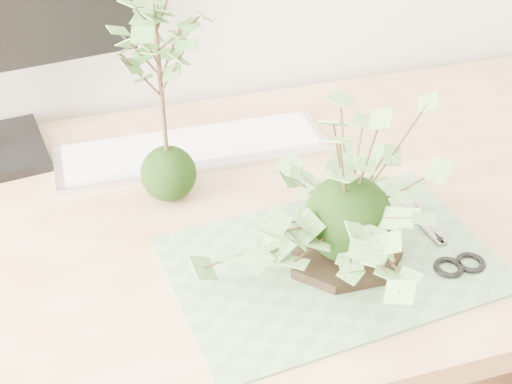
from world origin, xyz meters
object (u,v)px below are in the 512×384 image
desk (275,250)px  keyboard (192,149)px  ivy_kokedama (351,184)px  maple_kokedama (158,47)px

desk → keyboard: (-0.09, 0.18, 0.10)m
desk → keyboard: keyboard is taller
ivy_kokedama → keyboard: (-0.14, 0.33, -0.12)m
desk → ivy_kokedama: ivy_kokedama is taller
ivy_kokedama → keyboard: ivy_kokedama is taller
desk → ivy_kokedama: size_ratio=3.91×
desk → ivy_kokedama: bearing=-71.9°
desk → maple_kokedama: size_ratio=4.58×
desk → keyboard: 0.22m
ivy_kokedama → desk: bearing=108.1°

